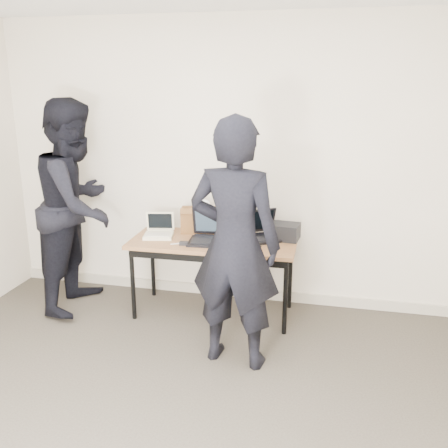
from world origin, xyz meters
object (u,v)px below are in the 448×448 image
(laptop_center, at_px, (211,234))
(person_typist, at_px, (235,245))
(leather_satchel, at_px, (200,220))
(person_observer, at_px, (77,206))
(laptop_right, at_px, (262,232))
(equipment_box, at_px, (285,232))
(laptop_beige, at_px, (159,232))
(desk, at_px, (213,247))

(laptop_center, xyz_separation_m, person_typist, (0.37, -0.74, 0.17))
(leather_satchel, height_order, person_observer, person_observer)
(laptop_right, distance_m, equipment_box, 0.21)
(laptop_beige, distance_m, laptop_right, 0.96)
(laptop_center, xyz_separation_m, laptop_right, (0.44, 0.18, -0.01))
(laptop_beige, relative_size, person_observer, 0.15)
(laptop_right, bearing_deg, desk, 169.58)
(leather_satchel, bearing_deg, person_observer, -175.85)
(person_typist, xyz_separation_m, person_observer, (-1.65, 0.69, 0.03))
(laptop_beige, xyz_separation_m, laptop_center, (0.51, -0.03, 0.02))
(laptop_beige, distance_m, equipment_box, 1.17)
(laptop_right, bearing_deg, leather_satchel, 141.85)
(laptop_right, distance_m, person_typist, 0.94)
(desk, bearing_deg, leather_satchel, 127.32)
(desk, distance_m, person_observer, 1.34)
(laptop_center, xyz_separation_m, leather_satchel, (-0.16, 0.23, 0.06))
(desk, bearing_deg, laptop_right, 21.97)
(laptop_center, relative_size, laptop_right, 0.83)
(person_typist, height_order, person_observer, person_observer)
(person_typist, bearing_deg, laptop_center, -56.40)
(desk, xyz_separation_m, person_typist, (0.35, -0.74, 0.29))
(laptop_center, height_order, leather_satchel, laptop_center)
(laptop_beige, bearing_deg, laptop_right, -2.17)
(person_observer, bearing_deg, laptop_center, -89.31)
(equipment_box, bearing_deg, person_observer, -172.83)
(desk, relative_size, equipment_box, 5.96)
(desk, relative_size, leather_satchel, 3.92)
(leather_satchel, distance_m, equipment_box, 0.81)
(laptop_beige, xyz_separation_m, person_typist, (0.88, -0.77, 0.19))
(laptop_center, xyz_separation_m, person_observer, (-1.28, -0.05, 0.20))
(laptop_center, bearing_deg, leather_satchel, 120.37)
(leather_satchel, xyz_separation_m, person_observer, (-1.12, -0.28, 0.14))
(laptop_right, height_order, equipment_box, laptop_right)
(person_observer, bearing_deg, laptop_beige, -85.61)
(laptop_beige, height_order, person_typist, person_typist)
(desk, relative_size, laptop_right, 3.16)
(leather_satchel, bearing_deg, person_typist, -71.19)
(laptop_beige, relative_size, leather_satchel, 0.79)
(laptop_center, height_order, person_observer, person_observer)
(laptop_center, distance_m, equipment_box, 0.68)
(desk, distance_m, laptop_center, 0.13)
(laptop_right, xyz_separation_m, person_typist, (-0.07, -0.92, 0.18))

